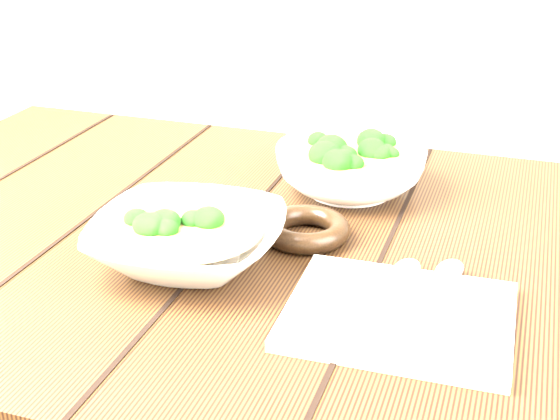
{
  "coord_description": "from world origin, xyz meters",
  "views": [
    {
      "loc": [
        0.33,
        -0.85,
        1.2
      ],
      "look_at": [
        0.05,
        -0.02,
        0.8
      ],
      "focal_mm": 50.0,
      "sensor_mm": 36.0,
      "label": 1
    }
  ],
  "objects_px": {
    "table": "(248,313)",
    "soup_bowl_back": "(350,167)",
    "soup_bowl_front": "(188,239)",
    "trivet": "(306,229)",
    "napkin": "(399,315)"
  },
  "relations": [
    {
      "from": "napkin",
      "to": "trivet",
      "type": "bearing_deg",
      "value": 132.58
    },
    {
      "from": "table",
      "to": "napkin",
      "type": "height_order",
      "value": "napkin"
    },
    {
      "from": "table",
      "to": "soup_bowl_back",
      "type": "distance_m",
      "value": 0.26
    },
    {
      "from": "soup_bowl_back",
      "to": "napkin",
      "type": "bearing_deg",
      "value": -67.65
    },
    {
      "from": "table",
      "to": "soup_bowl_back",
      "type": "bearing_deg",
      "value": 62.58
    },
    {
      "from": "trivet",
      "to": "napkin",
      "type": "bearing_deg",
      "value": -46.0
    },
    {
      "from": "table",
      "to": "soup_bowl_back",
      "type": "height_order",
      "value": "soup_bowl_back"
    },
    {
      "from": "soup_bowl_front",
      "to": "napkin",
      "type": "xyz_separation_m",
      "value": [
        0.26,
        -0.05,
        -0.02
      ]
    },
    {
      "from": "soup_bowl_front",
      "to": "napkin",
      "type": "relative_size",
      "value": 1.06
    },
    {
      "from": "trivet",
      "to": "napkin",
      "type": "xyz_separation_m",
      "value": [
        0.15,
        -0.15,
        -0.01
      ]
    },
    {
      "from": "soup_bowl_front",
      "to": "trivet",
      "type": "xyz_separation_m",
      "value": [
        0.12,
        0.1,
        -0.02
      ]
    },
    {
      "from": "soup_bowl_back",
      "to": "napkin",
      "type": "distance_m",
      "value": 0.35
    },
    {
      "from": "trivet",
      "to": "soup_bowl_back",
      "type": "bearing_deg",
      "value": 84.5
    },
    {
      "from": "table",
      "to": "soup_bowl_front",
      "type": "height_order",
      "value": "soup_bowl_front"
    },
    {
      "from": "soup_bowl_back",
      "to": "trivet",
      "type": "distance_m",
      "value": 0.17
    }
  ]
}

